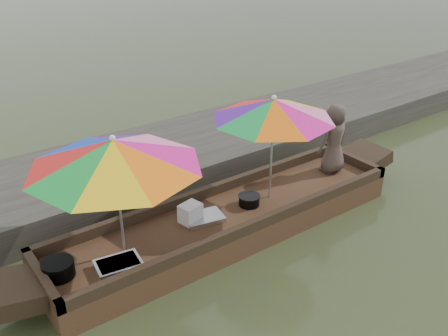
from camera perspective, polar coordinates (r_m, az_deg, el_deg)
water at (r=7.14m, az=0.48°, el=-7.49°), size 80.00×80.00×0.00m
dock at (r=8.64m, az=-8.27°, el=0.55°), size 22.00×2.20×0.50m
boat_hull at (r=7.04m, az=0.48°, el=-6.31°), size 5.26×1.20×0.35m
cooking_pot at (r=6.06m, az=-18.42°, el=-10.90°), size 0.37×0.37×0.19m
tray_crayfish at (r=6.03m, az=-11.97°, el=-10.82°), size 0.57×0.43×0.09m
tray_scallop at (r=6.78m, az=-2.33°, el=-5.71°), size 0.58×0.46×0.06m
charcoal_grill at (r=7.10m, az=2.89°, el=-3.74°), size 0.30×0.30×0.14m
supply_bag at (r=6.70m, az=-3.87°, el=-5.17°), size 0.32×0.27×0.26m
vendor at (r=8.03m, az=12.47°, el=3.34°), size 0.57×0.38×1.13m
umbrella_bow at (r=5.88m, az=-11.94°, el=-3.32°), size 2.17×2.17×1.55m
umbrella_stern at (r=7.01m, az=5.46°, el=2.25°), size 2.01×2.01×1.55m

